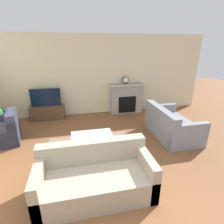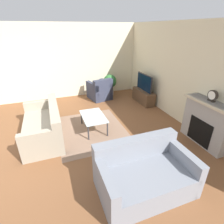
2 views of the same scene
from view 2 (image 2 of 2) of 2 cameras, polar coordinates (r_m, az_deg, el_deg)
ground_plane at (r=4.82m, az=-28.89°, el=-9.33°), size 20.00×20.00×0.00m
wall_back at (r=5.42m, az=20.70°, el=11.77°), size 8.69×0.06×2.70m
wall_left at (r=7.07m, az=-10.34°, el=15.96°), size 0.06×7.42×2.70m
area_rug at (r=4.83m, az=-6.79°, el=-5.75°), size 2.14×1.77×0.00m
fireplace at (r=4.58m, az=28.63°, el=-2.95°), size 1.28×0.39×1.06m
tv_stand at (r=6.57m, az=10.19°, el=5.08°), size 1.09×0.36×0.46m
tv at (r=6.41m, az=10.53°, el=9.46°), size 0.94×0.06×0.58m
couch_sectional at (r=4.69m, az=-21.19°, el=-4.48°), size 1.84×0.87×0.82m
couch_loveseat at (r=3.17m, az=10.34°, el=-19.48°), size 0.95×1.55×0.82m
armchair_by_window at (r=6.80m, az=-3.98°, el=6.78°), size 0.94×0.89×0.82m
coffee_table at (r=4.67m, az=-6.11°, el=-1.76°), size 0.94×0.57×0.41m
potted_plant at (r=7.15m, az=-0.69°, el=9.67°), size 0.53×0.53×0.83m
mantel_clock at (r=4.37m, az=30.01°, el=4.65°), size 0.22×0.07×0.25m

